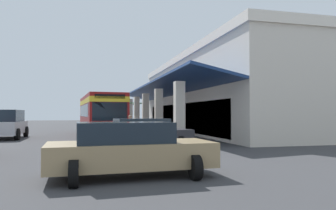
{
  "coord_description": "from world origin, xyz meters",
  "views": [
    {
      "loc": [
        28.39,
        -1.38,
        1.69
      ],
      "look_at": [
        5.52,
        4.34,
        2.35
      ],
      "focal_mm": 34.02,
      "sensor_mm": 36.0,
      "label": 1
    }
  ],
  "objects_px": {
    "transit_bus": "(100,112)",
    "parked_sedan_tan": "(129,149)",
    "pedestrian": "(130,127)",
    "parked_sedan_charcoal": "(144,133)",
    "parked_suv_silver": "(7,124)",
    "potted_palm": "(137,123)"
  },
  "relations": [
    {
      "from": "transit_bus",
      "to": "parked_sedan_tan",
      "type": "distance_m",
      "value": 17.61
    },
    {
      "from": "pedestrian",
      "to": "transit_bus",
      "type": "bearing_deg",
      "value": -169.15
    },
    {
      "from": "parked_sedan_charcoal",
      "to": "pedestrian",
      "type": "xyz_separation_m",
      "value": [
        -3.39,
        -0.26,
        0.15
      ]
    },
    {
      "from": "transit_bus",
      "to": "pedestrian",
      "type": "height_order",
      "value": "transit_bus"
    },
    {
      "from": "parked_sedan_charcoal",
      "to": "pedestrian",
      "type": "relative_size",
      "value": 2.82
    },
    {
      "from": "parked_suv_silver",
      "to": "pedestrian",
      "type": "height_order",
      "value": "parked_suv_silver"
    },
    {
      "from": "parked_sedan_charcoal",
      "to": "parked_sedan_tan",
      "type": "bearing_deg",
      "value": -13.17
    },
    {
      "from": "transit_bus",
      "to": "potted_palm",
      "type": "relative_size",
      "value": 3.84
    },
    {
      "from": "pedestrian",
      "to": "potted_palm",
      "type": "xyz_separation_m",
      "value": [
        -16.1,
        2.77,
        -0.17
      ]
    },
    {
      "from": "parked_suv_silver",
      "to": "potted_palm",
      "type": "height_order",
      "value": "potted_palm"
    },
    {
      "from": "parked_suv_silver",
      "to": "potted_palm",
      "type": "bearing_deg",
      "value": 135.66
    },
    {
      "from": "parked_sedan_tan",
      "to": "pedestrian",
      "type": "height_order",
      "value": "pedestrian"
    },
    {
      "from": "pedestrian",
      "to": "potted_palm",
      "type": "bearing_deg",
      "value": 170.24
    },
    {
      "from": "parked_sedan_charcoal",
      "to": "pedestrian",
      "type": "distance_m",
      "value": 3.4
    },
    {
      "from": "parked_suv_silver",
      "to": "pedestrian",
      "type": "relative_size",
      "value": 2.98
    },
    {
      "from": "parked_sedan_tan",
      "to": "potted_palm",
      "type": "relative_size",
      "value": 1.51
    },
    {
      "from": "pedestrian",
      "to": "potted_palm",
      "type": "distance_m",
      "value": 16.34
    },
    {
      "from": "transit_bus",
      "to": "parked_suv_silver",
      "type": "xyz_separation_m",
      "value": [
        2.3,
        -6.36,
        -0.84
      ]
    },
    {
      "from": "parked_sedan_tan",
      "to": "potted_palm",
      "type": "bearing_deg",
      "value": 171.17
    },
    {
      "from": "transit_bus",
      "to": "potted_palm",
      "type": "distance_m",
      "value": 9.58
    },
    {
      "from": "potted_palm",
      "to": "parked_sedan_tan",
      "type": "bearing_deg",
      "value": -8.83
    },
    {
      "from": "potted_palm",
      "to": "parked_sedan_charcoal",
      "type": "bearing_deg",
      "value": -7.33
    }
  ]
}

